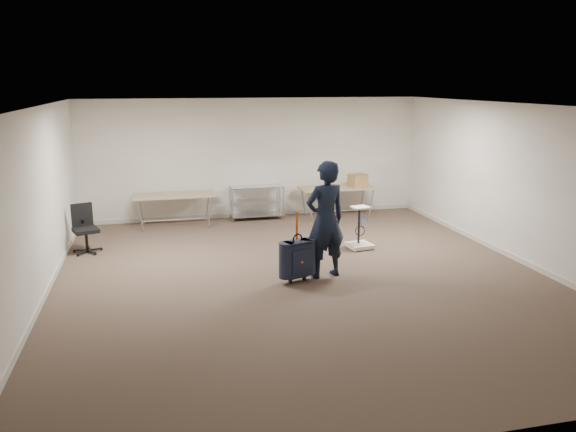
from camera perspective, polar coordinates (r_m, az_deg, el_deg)
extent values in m
plane|color=#4E3E2F|center=(9.36, 1.51, -6.28)|extent=(9.00, 9.00, 0.00)
plane|color=beige|center=(13.32, -3.48, 5.86)|extent=(8.00, 0.00, 8.00)
plane|color=beige|center=(4.94, 15.36, -7.98)|extent=(8.00, 0.00, 8.00)
plane|color=beige|center=(8.85, -24.32, 0.77)|extent=(0.00, 9.00, 9.00)
plane|color=beige|center=(10.72, 22.71, 2.97)|extent=(0.00, 9.00, 9.00)
plane|color=silver|center=(8.81, 1.63, 11.11)|extent=(8.00, 8.00, 0.00)
cube|color=beige|center=(13.56, -3.40, 0.19)|extent=(8.00, 0.02, 0.10)
cube|color=beige|center=(9.21, -23.44, -7.44)|extent=(0.02, 9.00, 0.10)
cube|color=beige|center=(11.02, 22.04, -3.94)|extent=(0.02, 9.00, 0.10)
cube|color=#8F7858|center=(12.70, -11.48, 2.09)|extent=(1.80, 0.75, 0.03)
cylinder|color=gray|center=(12.82, -11.36, -0.37)|extent=(1.50, 0.02, 0.02)
cylinder|color=gray|center=(12.48, -14.78, 0.00)|extent=(0.13, 0.04, 0.69)
cylinder|color=gray|center=(12.53, -7.92, 0.37)|extent=(0.13, 0.04, 0.69)
cylinder|color=gray|center=(13.06, -14.74, 0.59)|extent=(0.13, 0.04, 0.69)
cylinder|color=gray|center=(13.11, -8.18, 0.95)|extent=(0.13, 0.04, 0.69)
cube|color=#8F7858|center=(13.37, 5.03, 2.88)|extent=(1.80, 0.75, 0.03)
cylinder|color=gray|center=(13.48, 4.98, 0.53)|extent=(1.50, 0.02, 0.02)
cylinder|color=gray|center=(12.94, 2.27, 0.91)|extent=(0.13, 0.04, 0.69)
cylinder|color=gray|center=(13.42, 8.44, 1.23)|extent=(0.13, 0.04, 0.69)
cylinder|color=gray|center=(13.51, 1.58, 1.45)|extent=(0.13, 0.04, 0.69)
cylinder|color=gray|center=(13.96, 7.53, 1.74)|extent=(0.13, 0.04, 0.69)
cylinder|color=silver|center=(12.89, -5.64, 1.05)|extent=(0.02, 0.02, 0.80)
cylinder|color=silver|center=(13.10, -0.43, 1.32)|extent=(0.02, 0.02, 0.80)
cylinder|color=silver|center=(13.33, -5.91, 1.45)|extent=(0.02, 0.02, 0.80)
cylinder|color=silver|center=(13.53, -0.87, 1.71)|extent=(0.02, 0.02, 0.80)
cube|color=silver|center=(13.27, -3.18, 0.12)|extent=(1.20, 0.45, 0.02)
cube|color=silver|center=(13.19, -3.20, 1.60)|extent=(1.20, 0.45, 0.02)
cube|color=silver|center=(13.13, -3.22, 3.01)|extent=(1.20, 0.45, 0.01)
imported|color=black|center=(9.17, 3.82, -0.38)|extent=(0.80, 0.62, 1.94)
cube|color=#151E31|center=(9.04, 0.96, -4.31)|extent=(0.48, 0.37, 0.58)
cube|color=black|center=(9.16, 0.88, -6.10)|extent=(0.42, 0.28, 0.03)
cylinder|color=black|center=(9.09, 0.24, -6.62)|extent=(0.05, 0.08, 0.08)
cylinder|color=black|center=(9.23, 1.65, -6.31)|extent=(0.05, 0.08, 0.08)
torus|color=black|center=(8.95, 0.97, -2.34)|extent=(0.18, 0.08, 0.18)
cube|color=#E24D0B|center=(8.91, 0.90, -1.00)|extent=(0.04, 0.02, 0.45)
cylinder|color=black|center=(11.34, -19.70, -3.30)|extent=(0.56, 0.56, 0.08)
cylinder|color=black|center=(11.29, -19.78, -2.38)|extent=(0.06, 0.06, 0.37)
cube|color=black|center=(11.24, -19.86, -1.37)|extent=(0.54, 0.54, 0.07)
cube|color=black|center=(11.37, -20.20, 0.12)|extent=(0.39, 0.18, 0.45)
cube|color=silver|center=(11.04, 7.27, -2.98)|extent=(0.52, 0.52, 0.07)
cylinder|color=black|center=(10.83, 6.71, -3.50)|extent=(0.05, 0.05, 0.04)
cylinder|color=black|center=(10.98, 7.25, -0.93)|extent=(0.05, 0.05, 0.72)
cube|color=silver|center=(10.85, 7.39, 0.86)|extent=(0.35, 0.32, 0.04)
torus|color=blue|center=(10.86, 7.71, -0.60)|extent=(0.24, 0.13, 0.22)
cube|color=#A1824B|center=(13.48, 7.09, 3.63)|extent=(0.47, 0.40, 0.30)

